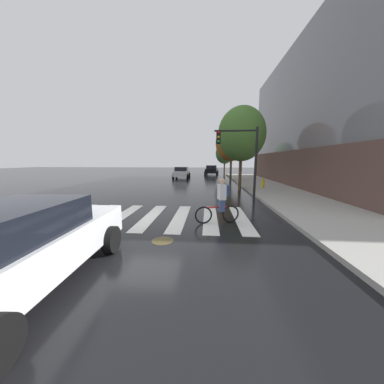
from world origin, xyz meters
TOP-DOWN VIEW (x-y plane):
  - ground_plane at (0.00, 0.00)m, footprint 120.00×120.00m
  - sidewalk at (8.75, 0.00)m, footprint 6.50×50.00m
  - crosswalk_stripes at (0.09, 0.00)m, footprint 8.00×3.90m
  - manhole_cover at (1.15, -2.44)m, footprint 0.64×0.64m
  - sedan_near at (-0.88, -4.80)m, footprint 2.32×4.68m
  - sedan_mid at (-1.01, 18.25)m, footprint 2.08×4.38m
  - sedan_far at (3.12, 25.22)m, footprint 2.47×4.68m
  - cyclist at (2.94, -0.61)m, footprint 1.67×0.49m
  - traffic_light_near at (4.37, 3.88)m, footprint 2.47×0.28m
  - fire_hydrant at (6.93, 8.47)m, footprint 0.33×0.22m
  - street_tree_near at (5.01, 8.06)m, footprint 3.61×3.61m
  - street_tree_mid at (5.12, 15.45)m, footprint 3.59×3.59m
  - street_tree_far at (5.15, 24.45)m, footprint 2.89×2.89m

SIDE VIEW (x-z plane):
  - ground_plane at x=0.00m, z-range 0.00..0.00m
  - manhole_cover at x=1.15m, z-range 0.00..0.01m
  - crosswalk_stripes at x=0.09m, z-range 0.00..0.01m
  - sidewalk at x=8.75m, z-range 0.00..0.15m
  - fire_hydrant at x=6.93m, z-range 0.14..0.92m
  - sedan_mid at x=-1.01m, z-range 0.02..1.53m
  - sedan_far at x=3.12m, z-range 0.02..1.59m
  - sedan_near at x=-0.88m, z-range 0.03..1.62m
  - cyclist at x=2.94m, z-range 0.00..1.69m
  - traffic_light_near at x=4.37m, z-range 0.76..4.96m
  - street_tree_far at x=5.15m, z-range 0.90..6.04m
  - street_tree_mid at x=5.12m, z-range 1.12..7.51m
  - street_tree_near at x=5.01m, z-range 1.12..7.54m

